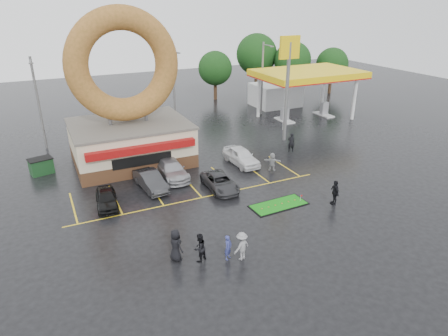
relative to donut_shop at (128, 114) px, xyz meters
name	(u,v)px	position (x,y,z in m)	size (l,w,h in m)	color
ground	(221,218)	(3.00, -12.97, -4.46)	(120.00, 120.00, 0.00)	black
donut_shop	(128,114)	(0.00, 0.00, 0.00)	(10.20, 8.70, 13.50)	#472B19
gas_station	(293,84)	(23.00, 7.97, -0.77)	(12.30, 13.65, 5.90)	silver
shell_sign	(288,70)	(16.00, -0.97, 2.91)	(2.20, 0.36, 10.60)	slate
streetlight_left	(38,102)	(-7.00, 6.95, 0.32)	(0.40, 2.21, 9.00)	slate
streetlight_mid	(174,87)	(7.00, 7.95, 0.32)	(0.40, 2.21, 9.00)	slate
streetlight_right	(263,77)	(19.00, 8.95, 0.32)	(0.40, 2.21, 9.00)	slate
tree_far_a	(293,60)	(29.00, 17.03, 0.72)	(5.60, 5.60, 8.00)	#332114
tree_far_b	(332,64)	(35.00, 15.03, 0.07)	(4.90, 4.90, 7.00)	#332114
tree_far_c	(257,54)	(25.00, 21.03, 1.37)	(6.30, 6.30, 9.00)	#332114
tree_far_d	(215,68)	(17.00, 19.03, 0.07)	(4.90, 4.90, 7.00)	#332114
car_black	(107,199)	(-3.73, -7.90, -3.84)	(1.47, 3.65, 1.24)	black
car_dgrey	(150,181)	(-0.07, -6.44, -3.76)	(1.48, 4.26, 1.40)	#28282A
car_silver	(171,169)	(2.13, -4.99, -3.75)	(2.00, 4.92, 1.43)	#A0A0A5
car_grey	(220,182)	(4.84, -8.84, -3.87)	(1.98, 4.29, 1.19)	#333336
car_white	(241,156)	(8.74, -4.97, -3.70)	(1.81, 4.50, 1.53)	white
person_blue	(228,247)	(1.43, -17.32, -3.70)	(0.56, 0.36, 1.52)	navy
person_blackjkt	(200,248)	(-0.12, -16.79, -3.59)	(0.85, 0.66, 1.74)	black
person_hoodie	(242,246)	(2.11, -17.69, -3.59)	(1.13, 0.65, 1.75)	gray
person_bystander	(176,245)	(-1.32, -16.13, -3.48)	(0.96, 0.62, 1.96)	black
person_cameraman	(335,192)	(11.36, -14.63, -3.53)	(1.10, 0.46, 1.88)	black
person_walker_near	(272,162)	(10.51, -7.42, -3.65)	(1.50, 0.48, 1.62)	#98989B
person_walker_far	(291,142)	(14.65, -4.21, -3.50)	(0.70, 0.46, 1.92)	black
dumpster	(41,166)	(-7.70, 0.52, -3.81)	(1.80, 1.20, 1.30)	#1B4621
putting_green	(279,205)	(7.59, -13.10, -4.43)	(4.33, 2.01, 0.53)	black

